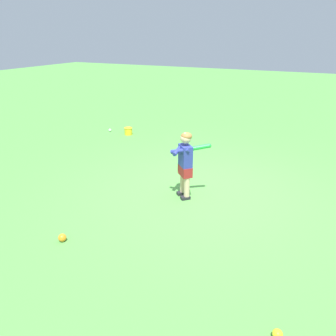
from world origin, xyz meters
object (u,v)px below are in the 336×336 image
(play_ball_behind_batter, at_px, (110,130))
(play_ball_near_batter, at_px, (277,334))
(play_ball_far_right, at_px, (62,238))
(toy_bucket, at_px, (128,131))
(child_batter, at_px, (186,159))

(play_ball_behind_batter, xyz_separation_m, play_ball_near_batter, (-4.70, -5.10, 0.01))
(play_ball_behind_batter, xyz_separation_m, play_ball_far_right, (-4.42, -2.41, 0.02))
(play_ball_behind_batter, distance_m, play_ball_far_right, 5.04)
(play_ball_near_batter, height_order, toy_bucket, toy_bucket)
(child_batter, bearing_deg, play_ball_near_batter, -139.71)
(child_batter, relative_size, toy_bucket, 5.00)
(play_ball_behind_batter, height_order, toy_bucket, toy_bucket)
(toy_bucket, bearing_deg, play_ball_far_right, -157.77)
(play_ball_far_right, height_order, toy_bucket, toy_bucket)
(play_ball_behind_batter, distance_m, play_ball_near_batter, 6.94)
(play_ball_behind_batter, bearing_deg, play_ball_far_right, -151.46)
(play_ball_far_right, relative_size, toy_bucket, 0.48)
(play_ball_near_batter, height_order, play_ball_far_right, play_ball_far_right)
(play_ball_near_batter, bearing_deg, play_ball_far_right, 84.12)
(child_batter, bearing_deg, play_ball_behind_batter, 51.88)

